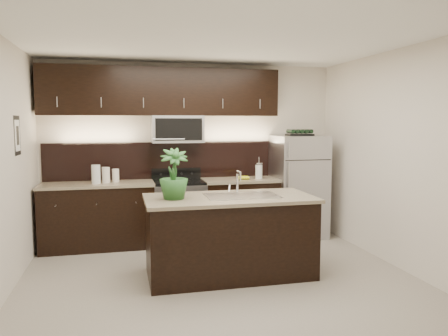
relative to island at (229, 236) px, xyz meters
name	(u,v)px	position (x,y,z in m)	size (l,w,h in m)	color
ground	(220,280)	(-0.15, -0.16, -0.47)	(4.50, 4.50, 0.00)	gray
room_walls	(211,132)	(-0.26, -0.19, 1.22)	(4.52, 4.02, 2.71)	beige
counter_run	(165,212)	(-0.60, 1.53, 0.00)	(3.51, 0.65, 0.94)	black
upper_fixtures	(164,99)	(-0.58, 1.68, 1.67)	(3.49, 0.40, 1.66)	black
island	(229,236)	(0.00, 0.00, 0.00)	(1.96, 0.96, 0.94)	black
sink_faucet	(242,195)	(0.15, 0.01, 0.48)	(0.84, 0.50, 0.28)	silver
refrigerator	(299,186)	(1.49, 1.47, 0.32)	(0.77, 0.69, 1.59)	#B2B2B7
wine_rack	(300,133)	(1.49, 1.47, 1.17)	(0.39, 0.24, 0.10)	black
plant	(174,174)	(-0.65, -0.01, 0.75)	(0.32, 0.32, 0.57)	#245522
canisters	(104,175)	(-1.47, 1.53, 0.59)	(0.38, 0.23, 0.27)	silver
french_press	(259,171)	(0.84, 1.48, 0.59)	(0.11, 0.11, 0.32)	silver
bananas	(240,177)	(0.53, 1.45, 0.50)	(0.19, 0.15, 0.06)	yellow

